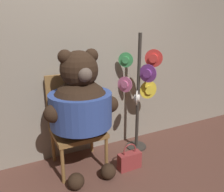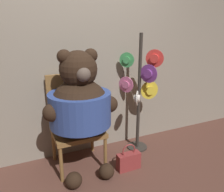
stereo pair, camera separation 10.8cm
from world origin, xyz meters
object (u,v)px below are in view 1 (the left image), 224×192
(teddy_bear, at_px, (81,105))
(hat_display_rack, at_px, (140,91))
(handbag_on_ground, at_px, (129,160))
(chair, at_px, (75,119))

(teddy_bear, bearing_deg, hat_display_rack, 8.35)
(handbag_on_ground, bearing_deg, hat_display_rack, 45.61)
(chair, bearing_deg, handbag_on_ground, -40.29)
(chair, distance_m, hat_display_rack, 0.92)
(teddy_bear, distance_m, handbag_on_ground, 0.89)
(chair, height_order, hat_display_rack, hat_display_rack)
(hat_display_rack, height_order, handbag_on_ground, hat_display_rack)
(chair, bearing_deg, hat_display_rack, -4.25)
(hat_display_rack, bearing_deg, teddy_bear, -171.65)
(hat_display_rack, relative_size, handbag_on_ground, 4.76)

